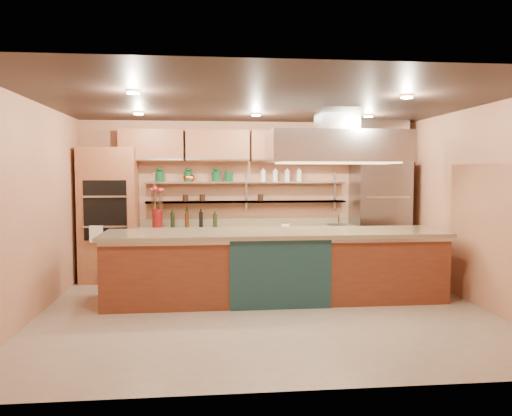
{
  "coord_description": "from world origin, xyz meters",
  "views": [
    {
      "loc": [
        -0.8,
        -6.6,
        1.87
      ],
      "look_at": [
        -0.02,
        1.0,
        1.33
      ],
      "focal_mm": 35.0,
      "sensor_mm": 36.0,
      "label": 1
    }
  ],
  "objects": [
    {
      "name": "range_hood",
      "position": [
        1.12,
        0.59,
        2.25
      ],
      "size": [
        2.0,
        1.0,
        0.45
      ],
      "primitive_type": "cube",
      "color": "#B1B4B9",
      "rests_on": "ceiling"
    },
    {
      "name": "wall_shelf_upper",
      "position": [
        -0.05,
        2.37,
        1.7
      ],
      "size": [
        3.6,
        0.26,
        0.03
      ],
      "primitive_type": "cube",
      "color": "#B1B4B9",
      "rests_on": "wall_back"
    },
    {
      "name": "island",
      "position": [
        0.22,
        0.59,
        0.51
      ],
      "size": [
        4.88,
        1.08,
        1.02
      ],
      "primitive_type": "cube",
      "rotation": [
        0.0,
        0.0,
        0.0
      ],
      "color": "brown",
      "rests_on": "floor"
    },
    {
      "name": "wall_right",
      "position": [
        3.0,
        0.0,
        1.4
      ],
      "size": [
        0.04,
        5.0,
        2.8
      ],
      "primitive_type": "cube",
      "color": "tan",
      "rests_on": "floor"
    },
    {
      "name": "oven_stack",
      "position": [
        -2.45,
        2.18,
        1.15
      ],
      "size": [
        0.95,
        0.64,
        2.3
      ],
      "primitive_type": "cube",
      "color": "#9C5938",
      "rests_on": "floor"
    },
    {
      "name": "kitchen_scale",
      "position": [
        0.62,
        2.15,
        0.97
      ],
      "size": [
        0.17,
        0.15,
        0.08
      ],
      "primitive_type": "cube",
      "rotation": [
        0.0,
        0.0,
        -0.33
      ],
      "color": "white",
      "rests_on": "back_counter"
    },
    {
      "name": "green_canister",
      "position": [
        -0.37,
        2.37,
        1.8
      ],
      "size": [
        0.18,
        0.18,
        0.18
      ],
      "primitive_type": "cylinder",
      "rotation": [
        0.0,
        0.0,
        -0.22
      ],
      "color": "#0E4420",
      "rests_on": "wall_shelf_upper"
    },
    {
      "name": "refrigerator",
      "position": [
        2.35,
        2.14,
        1.05
      ],
      "size": [
        0.95,
        0.72,
        2.1
      ],
      "primitive_type": "cube",
      "color": "slate",
      "rests_on": "floor"
    },
    {
      "name": "wall_left",
      "position": [
        -3.0,
        0.0,
        1.4
      ],
      "size": [
        0.04,
        5.0,
        2.8
      ],
      "primitive_type": "cube",
      "color": "tan",
      "rests_on": "floor"
    },
    {
      "name": "oil_bottle_cluster",
      "position": [
        -1.0,
        2.15,
        1.07
      ],
      "size": [
        0.88,
        0.55,
        0.28
      ],
      "primitive_type": "cube",
      "rotation": [
        0.0,
        0.0,
        -0.39
      ],
      "color": "black",
      "rests_on": "back_counter"
    },
    {
      "name": "bar_faucet",
      "position": [
        1.62,
        2.25,
        1.03
      ],
      "size": [
        0.04,
        0.04,
        0.21
      ],
      "primitive_type": "cylinder",
      "rotation": [
        0.0,
        0.0,
        0.31
      ],
      "color": "white",
      "rests_on": "back_counter"
    },
    {
      "name": "copper_kettle",
      "position": [
        -1.06,
        2.37,
        1.78
      ],
      "size": [
        0.22,
        0.22,
        0.13
      ],
      "primitive_type": "ellipsoid",
      "rotation": [
        0.0,
        0.0,
        -0.39
      ],
      "color": "orange",
      "rests_on": "wall_shelf_upper"
    },
    {
      "name": "wall_front",
      "position": [
        0.0,
        -2.5,
        1.4
      ],
      "size": [
        6.0,
        0.04,
        2.8
      ],
      "primitive_type": "cube",
      "color": "tan",
      "rests_on": "floor"
    },
    {
      "name": "upper_cabinets",
      "position": [
        0.0,
        2.32,
        2.35
      ],
      "size": [
        4.6,
        0.36,
        0.55
      ],
      "primitive_type": "cube",
      "color": "#9C5938",
      "rests_on": "wall_back"
    },
    {
      "name": "flower_vase",
      "position": [
        -1.63,
        2.15,
        1.09
      ],
      "size": [
        0.21,
        0.21,
        0.31
      ],
      "primitive_type": "cylinder",
      "rotation": [
        0.0,
        0.0,
        -0.19
      ],
      "color": "maroon",
      "rests_on": "back_counter"
    },
    {
      "name": "floor",
      "position": [
        0.0,
        0.0,
        -0.01
      ],
      "size": [
        6.0,
        5.0,
        0.02
      ],
      "primitive_type": "cube",
      "color": "gray",
      "rests_on": "ground"
    },
    {
      "name": "back_counter",
      "position": [
        -0.05,
        2.2,
        0.47
      ],
      "size": [
        3.84,
        0.64,
        0.93
      ],
      "primitive_type": "cube",
      "color": "#A08660",
      "rests_on": "floor"
    },
    {
      "name": "ceiling_downlights",
      "position": [
        0.0,
        0.2,
        2.77
      ],
      "size": [
        4.0,
        2.8,
        0.02
      ],
      "primitive_type": "cube",
      "color": "#FFE5A5",
      "rests_on": "ceiling"
    },
    {
      "name": "wall_back",
      "position": [
        0.0,
        2.5,
        1.4
      ],
      "size": [
        6.0,
        0.04,
        2.8
      ],
      "primitive_type": "cube",
      "color": "tan",
      "rests_on": "floor"
    },
    {
      "name": "wall_shelf_lower",
      "position": [
        -0.05,
        2.37,
        1.35
      ],
      "size": [
        3.6,
        0.26,
        0.03
      ],
      "primitive_type": "cube",
      "color": "#B1B4B9",
      "rests_on": "wall_back"
    },
    {
      "name": "ceiling",
      "position": [
        0.0,
        0.0,
        2.8
      ],
      "size": [
        6.0,
        5.0,
        0.02
      ],
      "primitive_type": "cube",
      "color": "black",
      "rests_on": "wall_back"
    }
  ]
}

